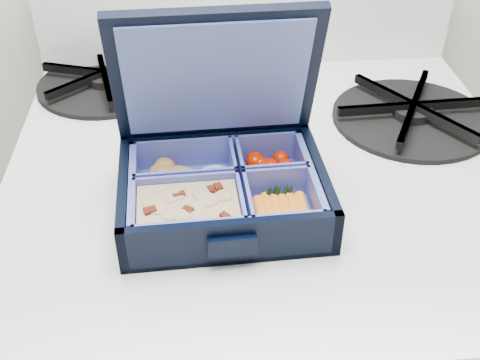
{
  "coord_description": "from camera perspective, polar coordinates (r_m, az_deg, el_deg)",
  "views": [
    {
      "loc": [
        0.37,
        1.1,
        1.29
      ],
      "look_at": [
        0.41,
        1.59,
        0.92
      ],
      "focal_mm": 45.0,
      "sensor_mm": 36.0,
      "label": 1
    }
  ],
  "objects": [
    {
      "name": "burner_grate_rear",
      "position": [
        0.87,
        -12.7,
        9.3
      ],
      "size": [
        0.24,
        0.24,
        0.02
      ],
      "primitive_type": "cylinder",
      "rotation": [
        0.0,
        0.0,
        -0.32
      ],
      "color": "black",
      "rests_on": "stove"
    },
    {
      "name": "fork",
      "position": [
        0.75,
        2.97,
        4.82
      ],
      "size": [
        0.08,
        0.17,
        0.01
      ],
      "primitive_type": null,
      "rotation": [
        0.0,
        0.0,
        -0.33
      ],
      "color": "silver",
      "rests_on": "stove"
    },
    {
      "name": "burner_grate",
      "position": [
        0.8,
        16.05,
        6.37
      ],
      "size": [
        0.21,
        0.21,
        0.03
      ],
      "primitive_type": "cylinder",
      "rotation": [
        0.0,
        0.0,
        0.05
      ],
      "color": "black",
      "rests_on": "stove"
    },
    {
      "name": "bento_box",
      "position": [
        0.61,
        -1.61,
        -1.09
      ],
      "size": [
        0.21,
        0.17,
        0.05
      ],
      "primitive_type": null,
      "rotation": [
        0.0,
        0.0,
        0.04
      ],
      "color": "black",
      "rests_on": "stove"
    }
  ]
}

